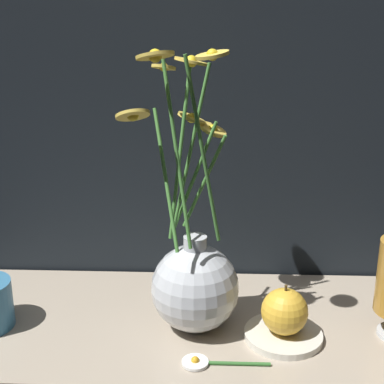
{
  "coord_description": "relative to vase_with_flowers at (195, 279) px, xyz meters",
  "views": [
    {
      "loc": [
        0.03,
        -0.72,
        0.45
      ],
      "look_at": [
        0.0,
        0.0,
        0.22
      ],
      "focal_mm": 50.0,
      "sensor_mm": 36.0,
      "label": 1
    }
  ],
  "objects": [
    {
      "name": "orange_fruit",
      "position": [
        0.13,
        -0.03,
        -0.03
      ],
      "size": [
        0.07,
        0.07,
        0.07
      ],
      "color": "gold",
      "rests_on": "saucer_plate"
    },
    {
      "name": "loose_daisy",
      "position": [
        0.02,
        -0.09,
        -0.07
      ],
      "size": [
        0.12,
        0.04,
        0.01
      ],
      "color": "#336B2D",
      "rests_on": "shelf"
    },
    {
      "name": "ground_plane",
      "position": [
        -0.01,
        0.02,
        -0.09
      ],
      "size": [
        6.0,
        6.0,
        0.0
      ],
      "primitive_type": "plane",
      "color": "black"
    },
    {
      "name": "vase_with_flowers",
      "position": [
        0.0,
        0.0,
        0.0
      ],
      "size": [
        0.17,
        0.16,
        0.4
      ],
      "color": "silver",
      "rests_on": "shelf"
    },
    {
      "name": "saucer_plate",
      "position": [
        0.13,
        -0.03,
        -0.07
      ],
      "size": [
        0.11,
        0.11,
        0.01
      ],
      "color": "silver",
      "rests_on": "shelf"
    },
    {
      "name": "shelf",
      "position": [
        -0.01,
        0.02,
        -0.08
      ],
      "size": [
        0.76,
        0.32,
        0.01
      ],
      "color": "tan",
      "rests_on": "ground_plane"
    }
  ]
}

